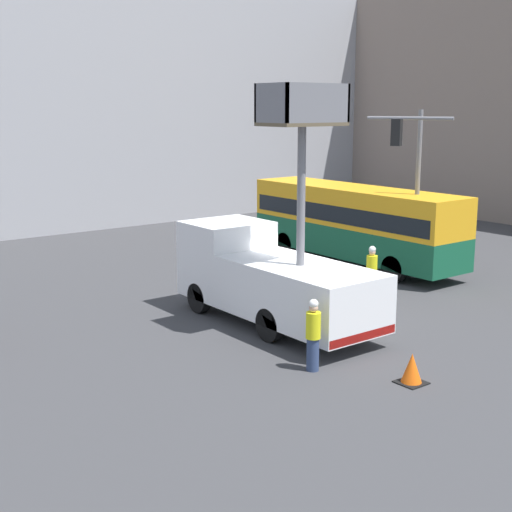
% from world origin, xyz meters
% --- Properties ---
extents(ground_plane, '(120.00, 120.00, 0.00)m').
position_xyz_m(ground_plane, '(0.00, 0.00, 0.00)').
color(ground_plane, '#38383A').
extents(building_backdrop_far, '(44.00, 10.00, 21.00)m').
position_xyz_m(building_backdrop_far, '(0.00, 23.70, 10.50)').
color(building_backdrop_far, '#9E9EA3').
rests_on(building_backdrop_far, ground_plane).
extents(utility_truck, '(2.53, 7.38, 7.21)m').
position_xyz_m(utility_truck, '(-1.49, -0.13, 1.54)').
color(utility_truck, white).
rests_on(utility_truck, ground_plane).
extents(city_bus, '(2.44, 10.31, 3.28)m').
position_xyz_m(city_bus, '(6.55, 4.25, 1.92)').
color(city_bus, '#145638').
rests_on(city_bus, ground_plane).
extents(traffic_light_pole, '(3.12, 2.87, 6.47)m').
position_xyz_m(traffic_light_pole, '(5.75, 0.66, 4.34)').
color(traffic_light_pole, slate).
rests_on(traffic_light_pole, ground_plane).
extents(road_worker_near_truck, '(0.38, 0.38, 1.88)m').
position_xyz_m(road_worker_near_truck, '(-3.17, -3.97, 0.95)').
color(road_worker_near_truck, navy).
rests_on(road_worker_near_truck, ground_plane).
extents(road_worker_directing, '(0.38, 0.38, 1.86)m').
position_xyz_m(road_worker_directing, '(3.13, -0.01, 0.93)').
color(road_worker_directing, navy).
rests_on(road_worker_directing, ground_plane).
extents(traffic_cone_near_truck, '(0.66, 0.66, 0.75)m').
position_xyz_m(traffic_cone_near_truck, '(-1.84, -6.07, 0.36)').
color(traffic_cone_near_truck, black).
rests_on(traffic_cone_near_truck, ground_plane).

